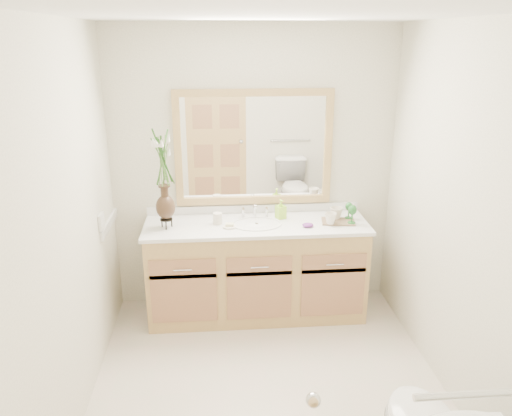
{
  "coord_description": "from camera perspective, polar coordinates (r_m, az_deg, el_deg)",
  "views": [
    {
      "loc": [
        -0.33,
        -2.81,
        2.29
      ],
      "look_at": [
        -0.03,
        0.65,
        1.09
      ],
      "focal_mm": 35.0,
      "sensor_mm": 36.0,
      "label": 1
    }
  ],
  "objects": [
    {
      "name": "sink",
      "position": [
        4.11,
        0.07,
        -2.57
      ],
      "size": [
        0.38,
        0.34,
        0.23
      ],
      "color": "white",
      "rests_on": "counter"
    },
    {
      "name": "vanity",
      "position": [
        4.28,
        0.05,
        -7.17
      ],
      "size": [
        1.8,
        0.55,
        0.8
      ],
      "color": "tan",
      "rests_on": "floor"
    },
    {
      "name": "goblet_front",
      "position": [
        4.12,
        10.96,
        -0.33
      ],
      "size": [
        0.07,
        0.07,
        0.15
      ],
      "color": "#226828",
      "rests_on": "tray"
    },
    {
      "name": "wall_front",
      "position": [
        1.89,
        6.26,
        -16.33
      ],
      "size": [
        2.4,
        0.02,
        2.4
      ],
      "primitive_type": "cube",
      "color": "white",
      "rests_on": "floor"
    },
    {
      "name": "wall_left",
      "position": [
        3.14,
        -20.69,
        -2.58
      ],
      "size": [
        0.02,
        2.6,
        2.4
      ],
      "primitive_type": "cube",
      "color": "white",
      "rests_on": "floor"
    },
    {
      "name": "soap_dish",
      "position": [
        4.02,
        -3.04,
        -2.09
      ],
      "size": [
        0.11,
        0.11,
        0.03
      ],
      "color": "beige",
      "rests_on": "counter"
    },
    {
      "name": "goblet_back",
      "position": [
        4.23,
        10.58,
        0.06
      ],
      "size": [
        0.06,
        0.06,
        0.14
      ],
      "color": "#226828",
      "rests_on": "tray"
    },
    {
      "name": "switch_plate",
      "position": [
        3.9,
        -17.26,
        -1.46
      ],
      "size": [
        0.02,
        0.12,
        0.12
      ],
      "primitive_type": "cube",
      "color": "white",
      "rests_on": "wall_left"
    },
    {
      "name": "mirror",
      "position": [
        4.19,
        -0.26,
        6.87
      ],
      "size": [
        1.32,
        0.04,
        0.97
      ],
      "color": "white",
      "rests_on": "wall_back"
    },
    {
      "name": "door",
      "position": [
        2.0,
        -3.15,
        -21.25
      ],
      "size": [
        0.8,
        0.03,
        2.0
      ],
      "primitive_type": "cube",
      "color": "tan",
      "rests_on": "floor"
    },
    {
      "name": "counter",
      "position": [
        4.11,
        0.05,
        -1.97
      ],
      "size": [
        1.84,
        0.57,
        0.03
      ],
      "primitive_type": "cube",
      "color": "white",
      "rests_on": "vanity"
    },
    {
      "name": "floor",
      "position": [
        3.64,
        1.49,
        -19.96
      ],
      "size": [
        2.6,
        2.6,
        0.0
      ],
      "primitive_type": "plane",
      "color": "beige",
      "rests_on": "ground"
    },
    {
      "name": "mug_left",
      "position": [
        4.09,
        8.52,
        -1.14
      ],
      "size": [
        0.1,
        0.1,
        0.1
      ],
      "primitive_type": "imported",
      "rotation": [
        0.0,
        0.0,
        -0.06
      ],
      "color": "beige",
      "rests_on": "tray"
    },
    {
      "name": "tumbler",
      "position": [
        4.09,
        -4.42,
        -1.2
      ],
      "size": [
        0.07,
        0.07,
        0.09
      ],
      "primitive_type": "cylinder",
      "color": "beige",
      "rests_on": "counter"
    },
    {
      "name": "wall_right",
      "position": [
        3.38,
        22.36,
        -1.28
      ],
      "size": [
        0.02,
        2.6,
        2.4
      ],
      "primitive_type": "cube",
      "color": "white",
      "rests_on": "floor"
    },
    {
      "name": "grab_bar",
      "position": [
        2.29,
        24.34,
        -18.8
      ],
      "size": [
        0.55,
        0.03,
        0.03
      ],
      "primitive_type": "cylinder",
      "rotation": [
        0.0,
        1.57,
        0.0
      ],
      "color": "silver",
      "rests_on": "wall_front"
    },
    {
      "name": "ceiling",
      "position": [
        2.83,
        1.93,
        21.26
      ],
      "size": [
        2.4,
        2.6,
        0.02
      ],
      "primitive_type": "cube",
      "color": "white",
      "rests_on": "wall_back"
    },
    {
      "name": "mug_right",
      "position": [
        4.21,
        9.15,
        -0.53
      ],
      "size": [
        0.14,
        0.14,
        0.11
      ],
      "primitive_type": "imported",
      "rotation": [
        0.0,
        0.0,
        0.51
      ],
      "color": "beige",
      "rests_on": "tray"
    },
    {
      "name": "soap_bottle",
      "position": [
        4.21,
        2.85,
        -0.22
      ],
      "size": [
        0.09,
        0.09,
        0.15
      ],
      "primitive_type": "imported",
      "rotation": [
        0.0,
        0.0,
        0.41
      ],
      "color": "#9FDF34",
      "rests_on": "counter"
    },
    {
      "name": "flower_vase",
      "position": [
        3.93,
        -10.58,
        4.59
      ],
      "size": [
        0.18,
        0.18,
        0.74
      ],
      "rotation": [
        0.0,
        0.0,
        0.3
      ],
      "color": "black",
      "rests_on": "counter"
    },
    {
      "name": "tray",
      "position": [
        4.19,
        9.37,
        -1.53
      ],
      "size": [
        0.29,
        0.22,
        0.01
      ],
      "primitive_type": "cube",
      "rotation": [
        0.0,
        0.0,
        -0.16
      ],
      "color": "brown",
      "rests_on": "counter"
    },
    {
      "name": "wall_back",
      "position": [
        4.26,
        -0.28,
        4.24
      ],
      "size": [
        2.4,
        0.02,
        2.4
      ],
      "primitive_type": "cube",
      "color": "white",
      "rests_on": "floor"
    },
    {
      "name": "purple_dish",
      "position": [
        4.05,
        5.95,
        -1.94
      ],
      "size": [
        0.1,
        0.08,
        0.03
      ],
      "primitive_type": "ellipsoid",
      "rotation": [
        0.0,
        0.0,
        0.06
      ],
      "color": "#682879",
      "rests_on": "counter"
    }
  ]
}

